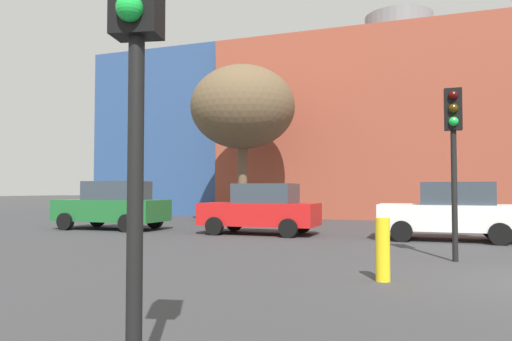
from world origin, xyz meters
name	(u,v)px	position (x,y,z in m)	size (l,w,h in m)	color
building_backdrop	(400,130)	(-3.62, 21.02, 5.09)	(36.84, 10.53, 12.00)	#9E4733
parked_car_0	(113,205)	(-13.54, 6.72, 0.92)	(4.29, 2.10, 1.86)	#1E662D
parked_car_1	(261,209)	(-7.44, 6.72, 0.87)	(4.02, 1.97, 1.74)	red
parked_car_2	(450,211)	(-1.38, 6.72, 0.87)	(4.06, 1.99, 1.76)	white
traffic_light_near_left	(136,42)	(-3.98, -6.03, 2.63)	(0.40, 0.39, 3.57)	black
traffic_light_island	(453,134)	(-1.45, 2.12, 2.74)	(0.36, 0.36, 3.71)	black
bare_tree_2	(243,108)	(-10.25, 12.14, 5.42)	(4.94, 4.94, 7.42)	brown
bollard_yellow_0	(383,250)	(-2.70, -0.69, 0.53)	(0.24, 0.24, 1.06)	yellow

